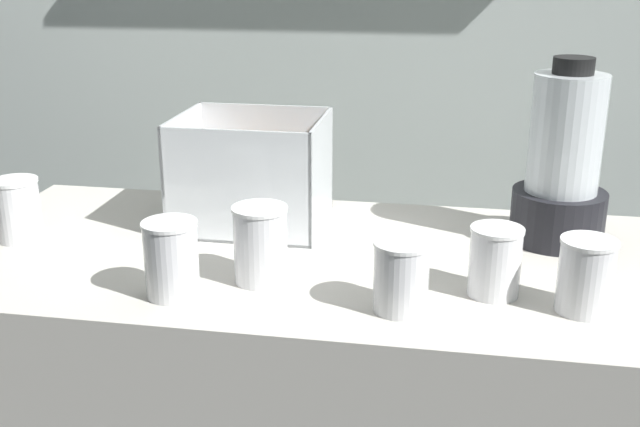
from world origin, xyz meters
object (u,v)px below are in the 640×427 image
(blender_pitcher, at_px, (562,169))
(juice_cup_carrot_far_right, at_px, (495,264))
(juice_cup_pomegranate_far_left, at_px, (18,213))
(juice_cup_mango_left, at_px, (172,264))
(juice_cup_beet_rightmost, at_px, (585,281))
(juice_cup_pomegranate_middle, at_px, (261,249))
(carrot_display_bin, at_px, (251,190))
(juice_cup_orange_right, at_px, (401,281))

(blender_pitcher, distance_m, juice_cup_carrot_far_right, 0.31)
(juice_cup_pomegranate_far_left, height_order, juice_cup_carrot_far_right, juice_cup_pomegranate_far_left)
(juice_cup_mango_left, bearing_deg, juice_cup_beet_rightmost, 4.98)
(juice_cup_pomegranate_middle, relative_size, juice_cup_beet_rightmost, 1.12)
(juice_cup_mango_left, xyz_separation_m, juice_cup_beet_rightmost, (0.64, 0.06, -0.00))
(blender_pitcher, xyz_separation_m, juice_cup_mango_left, (-0.64, -0.36, -0.09))
(juice_cup_pomegranate_far_left, distance_m, juice_cup_mango_left, 0.42)
(carrot_display_bin, distance_m, juice_cup_pomegranate_middle, 0.29)
(juice_cup_pomegranate_far_left, bearing_deg, juice_cup_pomegranate_middle, -12.08)
(juice_cup_beet_rightmost, bearing_deg, carrot_display_bin, 153.66)
(carrot_display_bin, height_order, blender_pitcher, blender_pitcher)
(carrot_display_bin, distance_m, juice_cup_beet_rightmost, 0.68)
(juice_cup_pomegranate_far_left, xyz_separation_m, juice_cup_pomegranate_middle, (0.51, -0.11, 0.00))
(juice_cup_pomegranate_far_left, height_order, juice_cup_pomegranate_middle, juice_cup_pomegranate_middle)
(blender_pitcher, height_order, juice_cup_pomegranate_far_left, blender_pitcher)
(carrot_display_bin, xyz_separation_m, blender_pitcher, (0.60, 0.00, 0.07))
(blender_pitcher, height_order, juice_cup_orange_right, blender_pitcher)
(carrot_display_bin, distance_m, juice_cup_orange_right, 0.48)
(juice_cup_pomegranate_middle, xyz_separation_m, juice_cup_beet_rightmost, (0.52, -0.02, -0.01))
(carrot_display_bin, bearing_deg, blender_pitcher, 0.32)
(juice_cup_orange_right, height_order, juice_cup_beet_rightmost, juice_cup_beet_rightmost)
(blender_pitcher, distance_m, juice_cup_beet_rightmost, 0.32)
(carrot_display_bin, relative_size, juice_cup_orange_right, 2.55)
(carrot_display_bin, height_order, juice_cup_carrot_far_right, carrot_display_bin)
(juice_cup_carrot_far_right, relative_size, juice_cup_beet_rightmost, 0.97)
(carrot_display_bin, height_order, juice_cup_orange_right, carrot_display_bin)
(juice_cup_pomegranate_middle, bearing_deg, blender_pitcher, 28.84)
(juice_cup_pomegranate_far_left, xyz_separation_m, juice_cup_carrot_far_right, (0.89, -0.09, -0.00))
(carrot_display_bin, height_order, juice_cup_pomegranate_far_left, carrot_display_bin)
(juice_cup_mango_left, xyz_separation_m, juice_cup_carrot_far_right, (0.51, 0.09, -0.00))
(blender_pitcher, relative_size, juice_cup_mango_left, 2.77)
(carrot_display_bin, xyz_separation_m, juice_cup_orange_right, (0.33, -0.35, -0.02))
(carrot_display_bin, height_order, juice_cup_pomegranate_middle, carrot_display_bin)
(juice_cup_pomegranate_middle, bearing_deg, juice_cup_mango_left, -147.87)
(juice_cup_orange_right, xyz_separation_m, juice_cup_beet_rightmost, (0.28, 0.05, 0.00))
(carrot_display_bin, distance_m, juice_cup_carrot_far_right, 0.54)
(blender_pitcher, xyz_separation_m, juice_cup_pomegranate_middle, (-0.51, -0.28, -0.08))
(juice_cup_mango_left, distance_m, juice_cup_pomegranate_middle, 0.15)
(juice_cup_pomegranate_middle, xyz_separation_m, juice_cup_orange_right, (0.24, -0.07, -0.01))
(juice_cup_pomegranate_middle, distance_m, juice_cup_orange_right, 0.25)
(carrot_display_bin, height_order, juice_cup_beet_rightmost, carrot_display_bin)
(blender_pitcher, bearing_deg, juice_cup_pomegranate_middle, -151.16)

